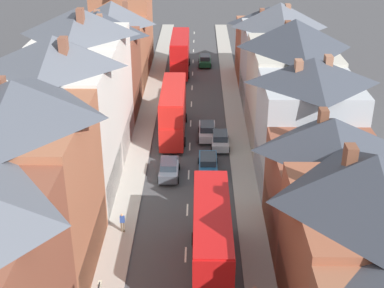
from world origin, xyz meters
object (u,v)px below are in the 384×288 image
object	(u,v)px
double_decker_bus_far_approaching	(180,53)
car_parked_left_a	(220,139)
car_parked_left_b	(169,168)
pedestrian_mid_left	(122,222)
double_decker_bus_lead	(211,240)
car_near_blue	(208,163)
car_near_silver	(207,131)
double_decker_bus_mid_street	(173,110)
car_mid_black	(205,60)

from	to	relation	value
double_decker_bus_far_approaching	car_parked_left_a	bearing A→B (deg)	-78.79
car_parked_left_b	pedestrian_mid_left	world-z (taller)	pedestrian_mid_left
double_decker_bus_lead	car_parked_left_b	size ratio (longest dim) A/B	2.59
car_near_blue	car_parked_left_b	xyz separation A→B (m)	(-3.60, -1.11, 0.01)
car_parked_left_b	car_parked_left_a	bearing A→B (deg)	52.26
double_decker_bus_lead	car_near_blue	bearing A→B (deg)	89.97
car_near_silver	car_parked_left_b	world-z (taller)	same
double_decker_bus_lead	double_decker_bus_far_approaching	world-z (taller)	same
double_decker_bus_lead	double_decker_bus_far_approaching	size ratio (longest dim) A/B	1.00
double_decker_bus_mid_street	car_mid_black	bearing A→B (deg)	81.76
double_decker_bus_mid_street	car_parked_left_b	size ratio (longest dim) A/B	2.59
car_mid_black	pedestrian_mid_left	distance (m)	43.86
double_decker_bus_mid_street	car_mid_black	xyz separation A→B (m)	(3.61, 24.93, -2.01)
double_decker_bus_mid_street	car_parked_left_a	distance (m)	6.13
car_near_blue	car_mid_black	distance (m)	33.24
double_decker_bus_far_approaching	car_parked_left_a	size ratio (longest dim) A/B	2.53
car_near_blue	car_parked_left_b	distance (m)	3.77
double_decker_bus_lead	car_near_silver	size ratio (longest dim) A/B	2.45
car_near_silver	car_mid_black	xyz separation A→B (m)	(-0.00, 25.83, -0.04)
double_decker_bus_mid_street	car_near_silver	distance (m)	4.21
double_decker_bus_mid_street	car_mid_black	world-z (taller)	double_decker_bus_mid_street
pedestrian_mid_left	double_decker_bus_mid_street	bearing A→B (deg)	80.47
car_near_silver	car_parked_left_b	bearing A→B (deg)	-112.90
double_decker_bus_mid_street	double_decker_bus_far_approaching	xyz separation A→B (m)	(0.00, 21.68, 0.00)
double_decker_bus_far_approaching	car_near_blue	world-z (taller)	double_decker_bus_far_approaching
car_near_silver	double_decker_bus_lead	bearing A→B (deg)	-90.02
car_near_silver	pedestrian_mid_left	bearing A→B (deg)	-110.94
double_decker_bus_mid_street	car_parked_left_b	bearing A→B (deg)	-89.95
double_decker_bus_far_approaching	double_decker_bus_mid_street	bearing A→B (deg)	-90.00
car_near_silver	car_parked_left_a	size ratio (longest dim) A/B	1.03
double_decker_bus_lead	car_parked_left_b	bearing A→B (deg)	104.63
double_decker_bus_lead	double_decker_bus_mid_street	bearing A→B (deg)	98.83
car_near_blue	pedestrian_mid_left	xyz separation A→B (m)	(-6.70, -10.10, 0.20)
car_near_silver	car_mid_black	distance (m)	25.83
car_near_silver	car_parked_left_a	xyz separation A→B (m)	(1.30, -2.19, -0.01)
double_decker_bus_mid_street	car_mid_black	distance (m)	25.27
car_parked_left_a	car_parked_left_b	size ratio (longest dim) A/B	1.02
car_parked_left_a	car_near_blue	bearing A→B (deg)	-103.98
pedestrian_mid_left	car_mid_black	bearing A→B (deg)	81.21
double_decker_bus_far_approaching	car_mid_black	bearing A→B (deg)	42.04
car_mid_black	car_parked_left_a	bearing A→B (deg)	-87.34
double_decker_bus_mid_street	car_parked_left_b	distance (m)	9.63
car_near_silver	pedestrian_mid_left	xyz separation A→B (m)	(-6.70, -17.51, 0.18)
car_near_blue	car_near_silver	size ratio (longest dim) A/B	1.01
car_near_blue	car_parked_left_a	size ratio (longest dim) A/B	1.04
car_parked_left_a	car_mid_black	xyz separation A→B (m)	(-1.30, 28.02, -0.03)
car_mid_black	pedestrian_mid_left	size ratio (longest dim) A/B	2.79
double_decker_bus_far_approaching	car_near_blue	xyz separation A→B (m)	(3.61, -29.99, -1.98)
double_decker_bus_lead	car_parked_left_a	distance (m)	20.23
double_decker_bus_far_approaching	car_near_silver	size ratio (longest dim) A/B	2.45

